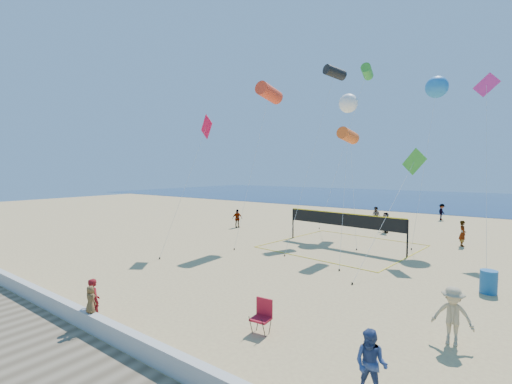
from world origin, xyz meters
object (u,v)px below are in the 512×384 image
Objects in this scene: woman at (94,302)px; trash_barrel at (489,282)px; volleyball_net at (343,223)px; camp_chair at (262,314)px.

woman is 1.62× the size of trash_barrel.
trash_barrel is at bearing -23.40° from volleyball_net.
camp_chair is 13.97m from volleyball_net.
volleyball_net is (-8.56, 5.00, 1.12)m from trash_barrel.
volleyball_net reaches higher than camp_chair.
trash_barrel is (5.86, 8.67, -0.12)m from camp_chair.
volleyball_net is at bearing 96.23° from camp_chair.
woman is 15.91m from trash_barrel.
woman is 16.80m from volleyball_net.
camp_chair is 10.46m from trash_barrel.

